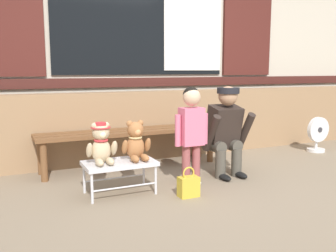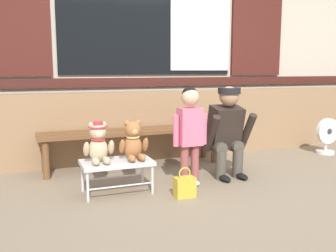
{
  "view_description": "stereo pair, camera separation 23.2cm",
  "coord_description": "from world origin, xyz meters",
  "views": [
    {
      "loc": [
        -1.83,
        -2.9,
        1.12
      ],
      "look_at": [
        -0.26,
        0.49,
        0.55
      ],
      "focal_mm": 39.83,
      "sensor_mm": 36.0,
      "label": 1
    },
    {
      "loc": [
        -1.62,
        -2.99,
        1.12
      ],
      "look_at": [
        -0.26,
        0.49,
        0.55
      ],
      "focal_mm": 39.83,
      "sensor_mm": 36.0,
      "label": 2
    }
  ],
  "objects": [
    {
      "name": "child_standing",
      "position": [
        -0.15,
        0.19,
        0.59
      ],
      "size": [
        0.35,
        0.18,
        0.96
      ],
      "color": "#994C4C",
      "rests_on": "ground"
    },
    {
      "name": "small_display_bench",
      "position": [
        -0.86,
        0.24,
        0.27
      ],
      "size": [
        0.64,
        0.36,
        0.3
      ],
      "color": "silver",
      "rests_on": "ground"
    },
    {
      "name": "teddy_bear_plain",
      "position": [
        -0.7,
        0.24,
        0.46
      ],
      "size": [
        0.28,
        0.26,
        0.36
      ],
      "color": "#A86B3D",
      "rests_on": "small_display_bench"
    },
    {
      "name": "brick_low_wall",
      "position": [
        0.0,
        1.43,
        0.42
      ],
      "size": [
        7.91,
        0.25,
        0.85
      ],
      "primitive_type": "cube",
      "color": "#997551",
      "rests_on": "ground"
    },
    {
      "name": "ground_plane",
      "position": [
        0.0,
        0.0,
        0.0
      ],
      "size": [
        60.0,
        60.0,
        0.0
      ],
      "primitive_type": "plane",
      "color": "#84725B"
    },
    {
      "name": "teddy_bear_with_hat",
      "position": [
        -1.02,
        0.24,
        0.47
      ],
      "size": [
        0.28,
        0.27,
        0.36
      ],
      "color": "#CCB289",
      "rests_on": "small_display_bench"
    },
    {
      "name": "handbag_on_ground",
      "position": [
        -0.33,
        -0.09,
        0.1
      ],
      "size": [
        0.18,
        0.11,
        0.27
      ],
      "color": "gold",
      "rests_on": "ground"
    },
    {
      "name": "shop_facade",
      "position": [
        0.0,
        1.94,
        1.63
      ],
      "size": [
        8.07,
        0.26,
        3.23
      ],
      "color": "beige",
      "rests_on": "ground"
    },
    {
      "name": "floor_fan",
      "position": [
        2.13,
        0.78,
        0.24
      ],
      "size": [
        0.34,
        0.24,
        0.48
      ],
      "color": "silver",
      "rests_on": "ground"
    },
    {
      "name": "adult_crouching",
      "position": [
        0.35,
        0.35,
        0.48
      ],
      "size": [
        0.5,
        0.49,
        0.95
      ],
      "color": "#4C473D",
      "rests_on": "ground"
    },
    {
      "name": "wooden_bench_long",
      "position": [
        -0.46,
        1.06,
        0.37
      ],
      "size": [
        2.1,
        0.4,
        0.44
      ],
      "color": "brown",
      "rests_on": "ground"
    }
  ]
}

